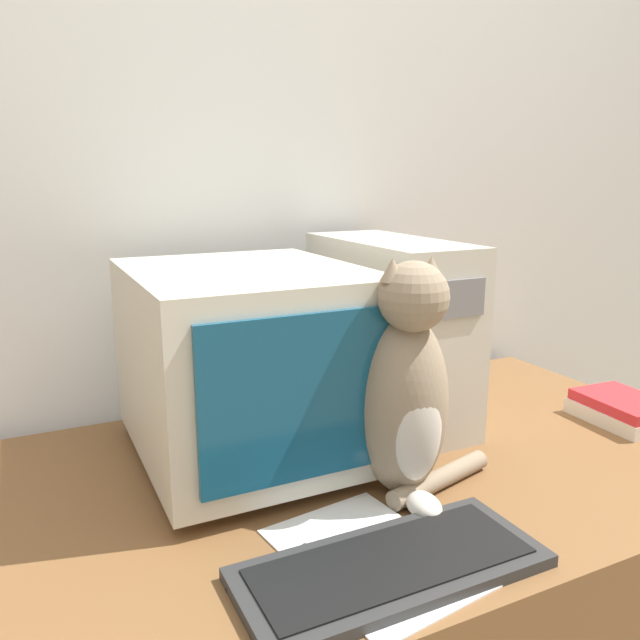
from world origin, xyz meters
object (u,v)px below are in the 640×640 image
at_px(crt_monitor, 247,361).
at_px(book_stack, 622,409).
at_px(computer_tower, 389,330).
at_px(cat, 406,393).
at_px(keyboard, 391,567).
at_px(pen, 269,567).

height_order(crt_monitor, book_stack, crt_monitor).
bearing_deg(computer_tower, cat, -117.46).
bearing_deg(computer_tower, keyboard, -121.37).
bearing_deg(book_stack, crt_monitor, 166.14).
xyz_separation_m(computer_tower, keyboard, (-0.30, -0.50, -0.19)).
distance_m(book_stack, pen, 0.91).
relative_size(computer_tower, pen, 3.26).
bearing_deg(keyboard, cat, 52.56).
relative_size(book_stack, pen, 1.46).
distance_m(computer_tower, pen, 0.64).
relative_size(keyboard, pen, 3.14).
relative_size(computer_tower, cat, 1.10).
xyz_separation_m(computer_tower, book_stack, (0.45, -0.26, -0.17)).
xyz_separation_m(book_stack, pen, (-0.90, -0.16, -0.02)).
distance_m(crt_monitor, keyboard, 0.47).
bearing_deg(computer_tower, book_stack, -30.14).
bearing_deg(keyboard, pen, 151.61).
bearing_deg(pen, cat, 19.43).
distance_m(keyboard, book_stack, 0.79).
height_order(computer_tower, cat, cat).
bearing_deg(cat, keyboard, -119.46).
relative_size(keyboard, book_stack, 2.15).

